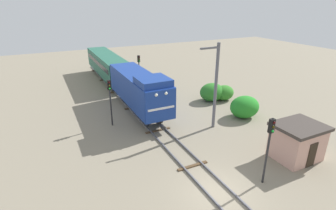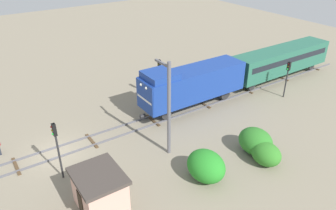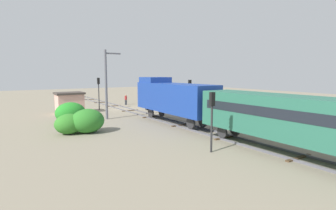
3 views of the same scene
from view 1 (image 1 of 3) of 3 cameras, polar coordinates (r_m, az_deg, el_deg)
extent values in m
plane|color=gray|center=(17.39, 10.87, -18.21)|extent=(109.96, 109.96, 0.00)
cube|color=#595960|center=(16.99, 8.82, -18.81)|extent=(0.10, 73.31, 0.16)
cube|color=#595960|center=(17.70, 12.85, -17.22)|extent=(0.10, 73.31, 0.16)
cube|color=#4C3823|center=(19.33, 5.39, -13.06)|extent=(2.40, 0.24, 0.09)
cube|color=#4C3823|center=(23.96, -2.22, -5.54)|extent=(2.40, 0.24, 0.09)
cube|color=#4C3823|center=(29.14, -7.13, -0.51)|extent=(2.40, 0.24, 0.09)
cube|color=#4C3823|center=(34.63, -10.51, 2.96)|extent=(2.40, 0.24, 0.09)
cube|color=#4C3823|center=(40.29, -12.97, 5.47)|extent=(2.40, 0.24, 0.09)
cube|color=#4C3823|center=(46.07, -14.83, 7.35)|extent=(2.40, 0.24, 0.09)
cube|color=navy|center=(27.05, -6.46, 3.74)|extent=(2.90, 11.00, 2.90)
cube|color=navy|center=(23.05, -3.29, 5.18)|extent=(2.75, 2.80, 0.60)
cube|color=navy|center=(22.21, -1.52, -0.25)|extent=(2.84, 0.10, 2.84)
cube|color=white|center=(22.25, -1.47, -0.76)|extent=(2.46, 0.06, 0.20)
sphere|color=white|center=(21.60, -2.58, 2.21)|extent=(0.28, 0.28, 0.28)
sphere|color=white|center=(21.96, -0.43, 2.56)|extent=(0.28, 0.28, 0.28)
cylinder|color=#262628|center=(22.73, -1.16, -4.83)|extent=(0.36, 0.50, 0.36)
cylinder|color=#262628|center=(24.33, -4.85, -3.42)|extent=(0.18, 1.10, 1.10)
cylinder|color=#262628|center=(24.83, -1.76, -2.80)|extent=(0.18, 1.10, 1.10)
cylinder|color=#262628|center=(30.84, -9.93, 1.93)|extent=(0.18, 1.10, 1.10)
cylinder|color=#262628|center=(31.23, -7.40, 2.34)|extent=(0.18, 1.10, 1.10)
cube|color=#26604C|center=(39.28, -13.11, 8.70)|extent=(2.80, 14.00, 2.70)
cube|color=black|center=(39.21, -13.16, 9.20)|extent=(2.84, 12.88, 0.64)
cylinder|color=#262628|center=(34.52, -11.85, 3.85)|extent=(0.16, 0.96, 0.96)
cylinder|color=#262628|center=(34.88, -9.57, 4.20)|extent=(0.16, 0.96, 0.96)
cylinder|color=#262628|center=(44.71, -15.49, 7.64)|extent=(0.16, 0.96, 0.96)
cylinder|color=#262628|center=(44.98, -13.69, 7.90)|extent=(0.16, 0.96, 0.96)
cylinder|color=#262628|center=(17.68, 20.79, -9.58)|extent=(0.14, 0.14, 4.56)
cube|color=black|center=(16.84, 21.62, -4.24)|extent=(0.32, 0.24, 0.90)
sphere|color=#390606|center=(16.65, 22.09, -3.59)|extent=(0.16, 0.16, 0.16)
sphere|color=#3C3306|center=(16.76, 21.96, -4.45)|extent=(0.16, 0.16, 0.16)
sphere|color=green|center=(16.88, 21.83, -5.30)|extent=(0.16, 0.16, 0.16)
cylinder|color=#262628|center=(24.69, -12.38, 0.34)|extent=(0.14, 0.14, 4.44)
cube|color=black|center=(24.11, -12.72, 4.26)|extent=(0.32, 0.24, 0.90)
sphere|color=#390606|center=(23.90, -12.69, 4.78)|extent=(0.16, 0.16, 0.16)
sphere|color=#3C3306|center=(23.98, -12.64, 4.15)|extent=(0.16, 0.16, 0.16)
sphere|color=green|center=(24.07, -12.58, 3.51)|extent=(0.16, 0.16, 0.16)
cylinder|color=#262628|center=(37.11, -6.31, 7.63)|extent=(0.14, 0.14, 4.00)
cube|color=black|center=(36.76, -6.41, 9.97)|extent=(0.32, 0.24, 0.90)
sphere|color=#390606|center=(36.58, -6.35, 10.35)|extent=(0.16, 0.16, 0.16)
sphere|color=#3C3306|center=(36.63, -6.33, 9.92)|extent=(0.16, 0.16, 0.16)
sphere|color=green|center=(36.69, -6.31, 9.49)|extent=(0.16, 0.16, 0.16)
cylinder|color=#595960|center=(23.60, 10.35, 3.84)|extent=(0.28, 0.28, 7.81)
cube|color=#595960|center=(22.26, 9.06, 12.15)|extent=(1.80, 0.16, 0.16)
cube|color=#D19E8C|center=(21.79, 26.22, -7.41)|extent=(3.20, 2.60, 2.50)
cube|color=#3F3833|center=(21.20, 26.84, -4.16)|extent=(3.50, 2.90, 0.24)
cube|color=#2D2319|center=(21.30, 28.84, -9.55)|extent=(0.80, 0.06, 1.90)
ellipsoid|color=#258426|center=(27.34, 16.32, -0.40)|extent=(3.06, 2.50, 2.22)
ellipsoid|color=#2C7526|center=(31.05, 9.51, 2.78)|extent=(2.91, 2.38, 2.12)
ellipsoid|color=#307926|center=(31.66, 12.08, 2.63)|extent=(2.43, 1.99, 1.77)
camera|label=2|loc=(32.31, 58.23, 21.06)|focal=35.00mm
camera|label=3|loc=(52.52, 0.94, 15.54)|focal=28.00mm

